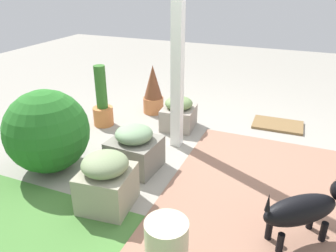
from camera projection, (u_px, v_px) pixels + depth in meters
name	position (u px, v px, depth m)	size (l,w,h in m)	color
ground_plane	(207.00, 161.00, 3.35)	(12.00, 12.00, 0.00)	gray
brick_path	(272.00, 206.00, 2.68)	(1.80, 2.40, 0.02)	#926753
porch_pillar	(178.00, 25.00, 3.14)	(0.11, 0.11, 2.58)	white
stone_planter_nearest	(179.00, 113.00, 4.01)	(0.41, 0.44, 0.39)	gray
stone_planter_mid	(135.00, 149.00, 3.15)	(0.48, 0.44, 0.45)	gray
stone_planter_far	(107.00, 181.00, 2.62)	(0.43, 0.45, 0.47)	gray
round_shrub	(47.00, 131.00, 3.08)	(0.79, 0.79, 0.79)	#246822
terracotta_pot_tall	(102.00, 105.00, 4.05)	(0.25, 0.25, 0.76)	#CA733D
terracotta_pot_spiky	(153.00, 90.00, 4.41)	(0.28, 0.28, 0.66)	#C77444
dog	(307.00, 208.00, 2.24)	(0.61, 0.55, 0.48)	black
ceramic_urn	(166.00, 247.00, 2.05)	(0.27, 0.27, 0.37)	beige
doormat	(278.00, 125.00, 4.12)	(0.60, 0.40, 0.03)	brown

